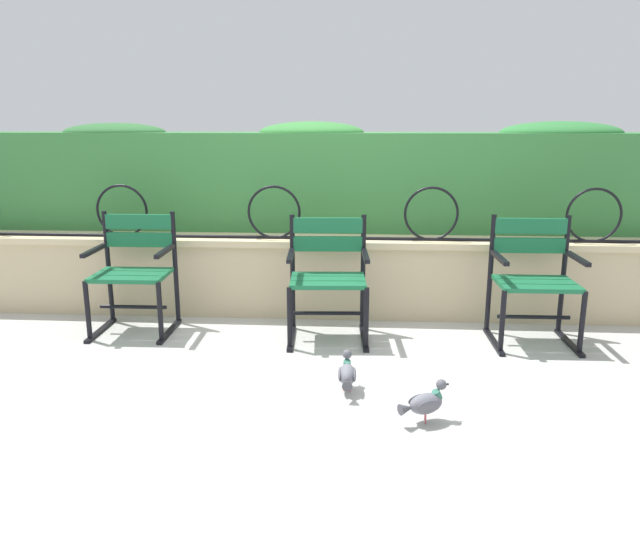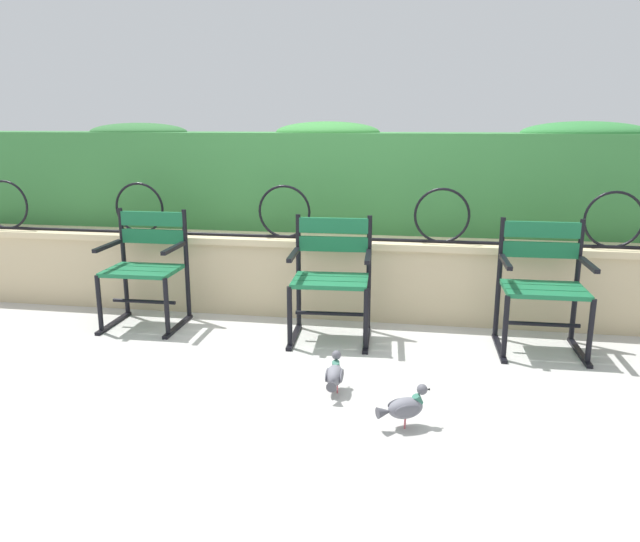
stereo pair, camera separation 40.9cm
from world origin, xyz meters
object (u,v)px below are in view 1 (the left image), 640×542
Objects in this scene: park_chair_centre at (328,275)px; park_chair_right at (533,277)px; pigeon_far_side at (347,374)px; park_chair_left at (134,270)px; pigeon_near_chairs at (425,403)px.

park_chair_centre is 0.99× the size of park_chair_right.
park_chair_centre reaches higher than pigeon_far_side.
park_chair_left reaches higher than park_chair_centre.
park_chair_right is at bearing 36.59° from pigeon_far_side.
pigeon_far_side is at bearing -31.96° from park_chair_left.
pigeon_far_side is at bearing -80.14° from park_chair_centre.
park_chair_right is 1.60m from pigeon_near_chairs.
park_chair_centre is 1.45m from pigeon_near_chairs.
park_chair_right reaches higher than park_chair_centre.
park_chair_centre is at bearing -2.29° from park_chair_left.
park_chair_centre is (1.44, -0.06, -0.00)m from park_chair_left.
park_chair_centre is 3.19× the size of pigeon_near_chairs.
park_chair_left is at bearing 177.71° from park_chair_centre.
park_chair_centre is 3.01× the size of pigeon_far_side.
pigeon_near_chairs is (2.01, -1.34, -0.35)m from park_chair_left.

